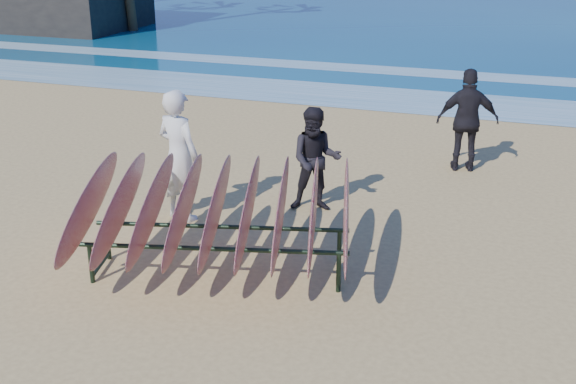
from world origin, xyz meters
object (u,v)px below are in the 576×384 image
Objects in this scene: person_dark_a at (316,160)px; person_dark_b at (468,120)px; surfboard_rack at (216,210)px; person_white at (179,156)px.

person_dark_b reaches higher than person_dark_a.
surfboard_rack is 2.35× the size of person_dark_a.
person_dark_b is (2.40, 5.05, 0.03)m from surfboard_rack.
surfboard_rack is 1.94m from person_white.
surfboard_rack is 2.08× the size of person_dark_b.
person_white is 1.22× the size of person_dark_a.
person_white reaches higher than person_dark_a.
surfboard_rack is at bearing 52.62° from person_dark_b.
surfboard_rack is 2.49m from person_dark_a.
person_white is 1.08× the size of person_dark_b.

